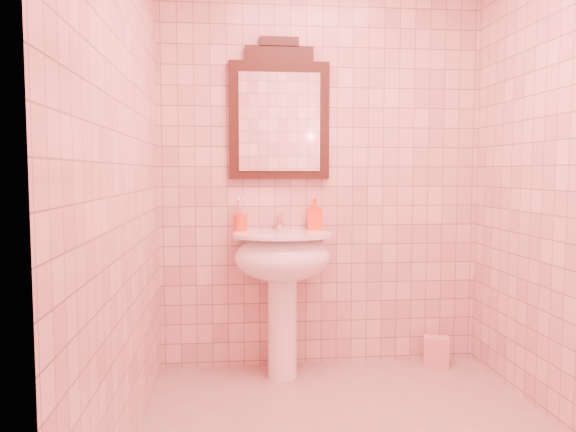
{
  "coord_description": "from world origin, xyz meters",
  "views": [
    {
      "loc": [
        -0.57,
        -2.36,
        1.22
      ],
      "look_at": [
        -0.27,
        0.55,
        0.99
      ],
      "focal_mm": 35.0,
      "sensor_mm": 36.0,
      "label": 1
    }
  ],
  "objects": [
    {
      "name": "back_wall",
      "position": [
        0.0,
        1.1,
        1.25
      ],
      "size": [
        2.0,
        0.02,
        2.5
      ],
      "primitive_type": "cube",
      "color": "beige",
      "rests_on": "floor"
    },
    {
      "name": "mirror",
      "position": [
        -0.27,
        1.07,
        1.57
      ],
      "size": [
        0.61,
        0.06,
        0.85
      ],
      "color": "black",
      "rests_on": "back_wall"
    },
    {
      "name": "toothbrush_cup",
      "position": [
        -0.51,
        1.02,
        0.91
      ],
      "size": [
        0.08,
        0.08,
        0.19
      ],
      "rotation": [
        0.0,
        0.0,
        0.25
      ],
      "color": "#ED3D14",
      "rests_on": "pedestal_sink"
    },
    {
      "name": "faucet",
      "position": [
        -0.27,
        1.01,
        0.92
      ],
      "size": [
        0.04,
        0.16,
        0.11
      ],
      "color": "white",
      "rests_on": "pedestal_sink"
    },
    {
      "name": "soap_dispenser",
      "position": [
        -0.06,
        1.02,
        0.96
      ],
      "size": [
        0.09,
        0.09,
        0.19
      ],
      "primitive_type": "imported",
      "rotation": [
        0.0,
        0.0,
        -0.05
      ],
      "color": "#FB3E15",
      "rests_on": "pedestal_sink"
    },
    {
      "name": "towel",
      "position": [
        0.71,
        0.96,
        0.09
      ],
      "size": [
        0.18,
        0.14,
        0.19
      ],
      "primitive_type": "cube",
      "rotation": [
        0.0,
        0.0,
        -0.29
      ],
      "color": "pink",
      "rests_on": "floor"
    },
    {
      "name": "pedestal_sink",
      "position": [
        -0.27,
        0.87,
        0.66
      ],
      "size": [
        0.58,
        0.58,
        0.86
      ],
      "color": "white",
      "rests_on": "floor"
    }
  ]
}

